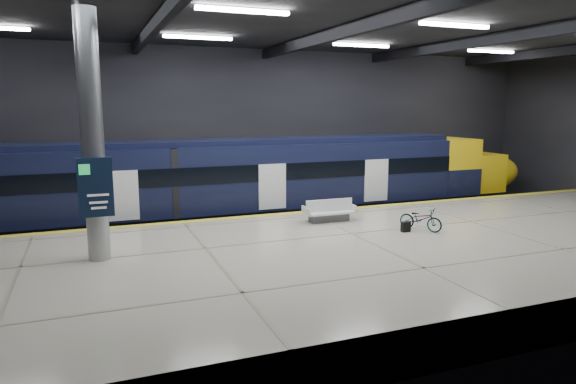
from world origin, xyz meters
TOP-DOWN VIEW (x-y plane):
  - ground at (0.00, 0.00)m, footprint 30.00×30.00m
  - room_shell at (-0.00, 0.00)m, footprint 30.10×16.10m
  - platform at (0.00, -2.50)m, footprint 30.00×11.00m
  - safety_strip at (0.00, 2.75)m, footprint 30.00×0.40m
  - rails at (0.00, 5.50)m, footprint 30.00×1.52m
  - train at (-2.24, 5.50)m, footprint 29.40×2.84m
  - bench at (0.07, 0.90)m, footprint 1.91×0.82m
  - bicycle at (2.41, -1.48)m, footprint 1.23×1.59m
  - pannier_bag at (1.81, -1.48)m, footprint 0.30×0.18m
  - info_column at (-8.00, -1.03)m, footprint 0.90×0.78m

SIDE VIEW (x-z plane):
  - ground at x=0.00m, z-range 0.00..0.00m
  - rails at x=0.00m, z-range 0.00..0.16m
  - platform at x=0.00m, z-range 0.00..1.10m
  - safety_strip at x=0.00m, z-range 1.10..1.11m
  - pannier_bag at x=1.81m, z-range 1.10..1.45m
  - bench at x=0.07m, z-range 0.98..1.81m
  - bicycle at x=2.41m, z-range 1.10..1.90m
  - train at x=-2.24m, z-range 0.16..3.95m
  - info_column at x=-8.00m, z-range 1.01..7.91m
  - room_shell at x=0.00m, z-range 1.69..9.74m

